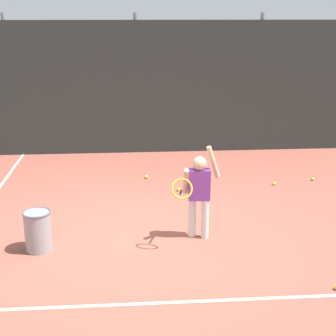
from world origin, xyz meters
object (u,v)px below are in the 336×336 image
tennis_ball_4 (179,189)px  tennis_player (198,190)px  tennis_ball_5 (313,179)px  tennis_ball_3 (146,177)px  ball_hopper (38,230)px  tennis_ball_1 (274,183)px

tennis_ball_4 → tennis_player: bearing=-87.7°
tennis_player → tennis_ball_5: bearing=44.7°
tennis_ball_3 → tennis_player: bearing=-76.9°
tennis_ball_4 → tennis_ball_5: 2.67m
tennis_player → tennis_ball_4: (-0.08, 1.97, -0.69)m
ball_hopper → tennis_ball_3: size_ratio=8.52×
tennis_ball_5 → ball_hopper: bearing=-151.5°
tennis_player → tennis_ball_3: tennis_player is taller
tennis_ball_1 → tennis_ball_3: same height
tennis_ball_1 → ball_hopper: bearing=-148.9°
tennis_player → tennis_ball_3: (-0.64, 2.74, -0.69)m
tennis_ball_1 → tennis_ball_3: size_ratio=1.00×
tennis_player → tennis_ball_4: size_ratio=20.46×
tennis_player → tennis_ball_4: 2.09m
tennis_ball_1 → tennis_ball_5: size_ratio=1.00×
tennis_player → tennis_ball_3: 2.90m
ball_hopper → tennis_ball_4: (2.13, 2.20, -0.26)m
tennis_ball_1 → tennis_ball_4: (-1.82, -0.19, 0.00)m
tennis_ball_5 → tennis_ball_1: bearing=-166.1°
tennis_player → tennis_ball_1: size_ratio=20.46×
tennis_ball_1 → tennis_ball_3: 2.45m
tennis_ball_3 → tennis_ball_4: size_ratio=1.00×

